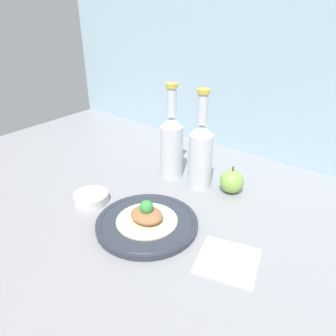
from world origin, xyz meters
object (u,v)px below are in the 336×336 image
Objects in this scene: dipping_bowl at (91,198)px; plate at (147,223)px; apple at (232,181)px; cider_bottle_right at (201,152)px; plated_food at (147,216)px; cider_bottle_left at (171,144)px.

plate is at bearing 3.58° from dipping_bowl.
apple reaches higher than dipping_bowl.
cider_bottle_right reaches higher than plate.
dipping_bowl is at bearing -125.91° from cider_bottle_right.
dipping_bowl is at bearing -176.42° from plated_food.
cider_bottle_left reaches higher than plate.
cider_bottle_right is (-0.77, 25.88, 8.28)cm from plated_food.
plated_food is at bearing -107.46° from apple.
apple is (20.86, 2.86, -7.90)cm from cider_bottle_left.
plated_food is 0.52× the size of cider_bottle_left.
plate is 0.86× the size of cider_bottle_left.
plated_food is 20.56cm from dipping_bowl.
dipping_bowl is at bearing -107.59° from cider_bottle_left.
plated_food is 1.85× the size of apple.
plated_food is at bearing -88.29° from cider_bottle_right.
apple is at bearing 45.53° from dipping_bowl.
apple is at bearing 72.54° from plated_food.
cider_bottle_left is at bearing 114.56° from plate.
cider_bottle_left is at bearing 180.00° from cider_bottle_right.
plate is at bearing -107.46° from apple.
plate is 2.67× the size of dipping_bowl.
plated_food is at bearing -65.44° from cider_bottle_left.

